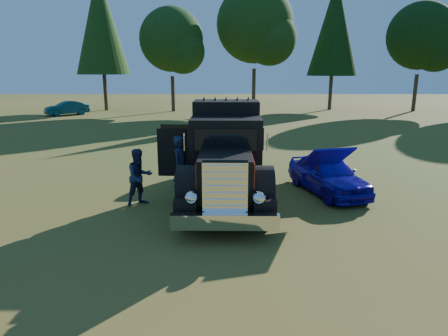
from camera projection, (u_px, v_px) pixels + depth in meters
ground at (174, 216)px, 11.07m from camera, size 120.00×120.00×0.00m
treeline at (225, 27)px, 35.29m from camera, size 67.22×23.52×13.84m
diamond_t_truck at (226, 159)px, 12.21m from camera, size 3.38×7.16×3.00m
hotrod_coupe at (328, 174)px, 13.03m from camera, size 2.43×4.20×1.89m
spectator_near at (181, 167)px, 12.45m from camera, size 0.72×0.85×1.99m
spectator_far at (140, 177)px, 11.83m from camera, size 1.05×1.03×1.70m
distant_teal_car at (67, 108)px, 36.21m from camera, size 3.76×3.36×1.24m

